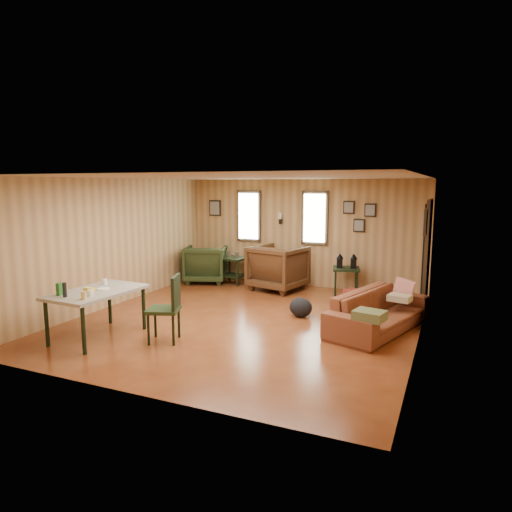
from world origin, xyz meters
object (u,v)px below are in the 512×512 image
at_px(recliner_brown, 278,265).
at_px(side_table, 346,267).
at_px(sofa, 379,305).
at_px(recliner_green, 206,262).
at_px(dining_table, 96,295).
at_px(end_table, 233,266).

bearing_deg(recliner_brown, side_table, -160.37).
relative_size(sofa, recliner_brown, 1.96).
xyz_separation_m(sofa, side_table, (-1.01, 2.16, 0.18)).
relative_size(recliner_brown, recliner_green, 1.14).
distance_m(side_table, dining_table, 5.07).
bearing_deg(recliner_green, dining_table, 76.23).
height_order(sofa, dining_table, dining_table).
relative_size(sofa, recliner_green, 2.24).
xyz_separation_m(sofa, dining_table, (-3.82, -2.05, 0.24)).
distance_m(end_table, dining_table, 4.22).
relative_size(recliner_green, side_table, 1.09).
relative_size(sofa, end_table, 2.79).
bearing_deg(sofa, dining_table, 135.65).
height_order(sofa, recliner_green, recliner_green).
relative_size(sofa, dining_table, 1.46).
xyz_separation_m(end_table, dining_table, (-0.18, -4.21, 0.23)).
bearing_deg(sofa, side_table, 42.36).
relative_size(sofa, side_table, 2.43).
height_order(end_table, dining_table, dining_table).
bearing_deg(sofa, end_table, 76.75).
relative_size(end_table, dining_table, 0.52).
bearing_deg(sofa, recliner_green, 82.07).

